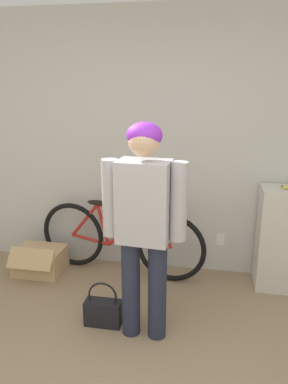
% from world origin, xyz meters
% --- Properties ---
extents(wall_back, '(8.00, 0.07, 2.60)m').
position_xyz_m(wall_back, '(0.00, 2.35, 1.30)').
color(wall_back, silver).
rests_on(wall_back, ground_plane).
extents(person, '(0.61, 0.27, 1.65)m').
position_xyz_m(person, '(-0.04, 1.16, 0.99)').
color(person, '#23283D').
rests_on(person, ground_plane).
extents(bicycle, '(1.76, 0.46, 0.77)m').
position_xyz_m(bicycle, '(-0.46, 2.09, 0.37)').
color(bicycle, black).
rests_on(bicycle, ground_plane).
extents(handbag, '(0.30, 0.13, 0.38)m').
position_xyz_m(handbag, '(-0.39, 1.22, 0.12)').
color(handbag, black).
rests_on(handbag, ground_plane).
extents(cardboard_box, '(0.49, 0.47, 0.33)m').
position_xyz_m(cardboard_box, '(-1.28, 1.96, 0.13)').
color(cardboard_box, tan).
rests_on(cardboard_box, ground_plane).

